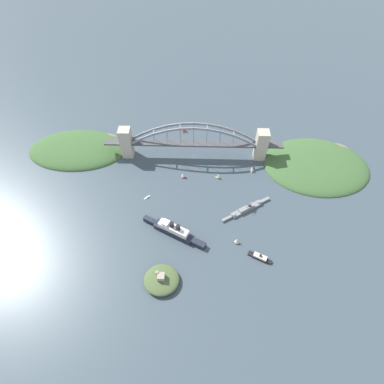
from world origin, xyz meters
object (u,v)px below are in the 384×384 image
at_px(harbor_arch_bridge, 194,143).
at_px(harbor_ferry_steamer, 260,257).
at_px(seaplane_taxiing_near_bridge, 184,130).
at_px(channel_marker_buoy, 192,170).
at_px(small_boat_3, 147,197).
at_px(small_boat_4, 252,169).
at_px(ocean_liner, 174,231).
at_px(fort_island_mid_harbor, 162,280).
at_px(small_boat_2, 219,176).
at_px(small_boat_1, 237,241).
at_px(small_boat_0, 183,175).
at_px(naval_cruiser, 247,209).

distance_m(harbor_arch_bridge, harbor_ferry_steamer, 191.95).
bearing_deg(harbor_arch_bridge, seaplane_taxiing_near_bridge, -74.37).
xyz_separation_m(harbor_arch_bridge, channel_marker_buoy, (1.17, 31.71, -24.85)).
height_order(harbor_arch_bridge, small_boat_3, harbor_arch_bridge).
bearing_deg(small_boat_4, ocean_liner, 45.83).
xyz_separation_m(seaplane_taxiing_near_bridge, small_boat_3, (44.95, 142.95, -1.47)).
distance_m(fort_island_mid_harbor, small_boat_3, 123.54).
bearing_deg(small_boat_3, small_boat_2, -158.14).
bearing_deg(channel_marker_buoy, small_boat_3, 41.17).
height_order(fort_island_mid_harbor, small_boat_1, fort_island_mid_harbor).
bearing_deg(harbor_arch_bridge, fort_island_mid_harbor, 81.54).
distance_m(ocean_liner, seaplane_taxiing_near_bridge, 199.21).
xyz_separation_m(harbor_arch_bridge, small_boat_0, (13.91, 44.71, -21.31)).
bearing_deg(harbor_arch_bridge, ocean_liner, 81.63).
height_order(small_boat_0, small_boat_1, small_boat_0).
distance_m(naval_cruiser, channel_marker_buoy, 101.57).
bearing_deg(small_boat_3, harbor_ferry_steamer, 148.71).
distance_m(fort_island_mid_harbor, small_boat_4, 209.74).
xyz_separation_m(small_boat_0, small_boat_2, (-51.06, 0.11, -0.15)).
distance_m(harbor_arch_bridge, fort_island_mid_harbor, 207.15).
relative_size(harbor_ferry_steamer, small_boat_2, 2.91).
xyz_separation_m(small_boat_1, small_boat_2, (19.39, -106.70, 0.23)).
bearing_deg(small_boat_4, small_boat_0, 8.39).
bearing_deg(fort_island_mid_harbor, harbor_arch_bridge, -98.46).
xyz_separation_m(small_boat_4, channel_marker_buoy, (87.98, 1.86, -3.46)).
relative_size(small_boat_2, small_boat_4, 0.92).
xyz_separation_m(small_boat_2, small_boat_4, (-49.65, -14.98, 0.07)).
bearing_deg(ocean_liner, naval_cruiser, -157.21).
bearing_deg(naval_cruiser, small_boat_1, 71.99).
height_order(ocean_liner, small_boat_0, ocean_liner).
xyz_separation_m(ocean_liner, small_boat_2, (-57.83, -95.67, -2.06)).
bearing_deg(fort_island_mid_harbor, seaplane_taxiing_near_bridge, -93.04).
height_order(ocean_liner, harbor_ferry_steamer, ocean_liner).
bearing_deg(small_boat_1, small_boat_4, -103.97).
height_order(fort_island_mid_harbor, seaplane_taxiing_near_bridge, fort_island_mid_harbor).
distance_m(ocean_liner, small_boat_0, 96.05).
xyz_separation_m(harbor_arch_bridge, small_boat_3, (61.35, 84.34, -25.30)).
height_order(harbor_arch_bridge, harbor_ferry_steamer, harbor_arch_bridge).
relative_size(seaplane_taxiing_near_bridge, channel_marker_buoy, 3.35).
xyz_separation_m(naval_cruiser, small_boat_3, (134.27, -16.84, -1.99)).
height_order(seaplane_taxiing_near_bridge, small_boat_3, seaplane_taxiing_near_bridge).
bearing_deg(channel_marker_buoy, fort_island_mid_harbor, 80.39).
distance_m(harbor_arch_bridge, small_boat_0, 51.44).
xyz_separation_m(small_boat_2, channel_marker_buoy, (38.32, -13.11, -3.39)).
xyz_separation_m(harbor_arch_bridge, ocean_liner, (20.68, 140.50, -19.40)).
distance_m(naval_cruiser, fort_island_mid_harbor, 145.62).
relative_size(ocean_liner, small_boat_4, 7.69).
xyz_separation_m(fort_island_mid_harbor, small_boat_2, (-67.48, -159.01, -0.50)).
height_order(harbor_ferry_steamer, channel_marker_buoy, harbor_ferry_steamer).
xyz_separation_m(harbor_ferry_steamer, small_boat_3, (143.79, -87.39, -1.65)).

